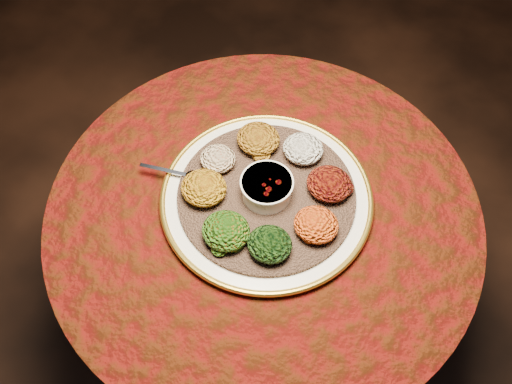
% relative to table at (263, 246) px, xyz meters
% --- Properties ---
extents(table, '(0.96, 0.96, 0.73)m').
position_rel_table_xyz_m(table, '(0.00, 0.00, 0.00)').
color(table, black).
rests_on(table, ground).
extents(platter, '(0.59, 0.59, 0.02)m').
position_rel_table_xyz_m(platter, '(-0.00, 0.02, 0.19)').
color(platter, silver).
rests_on(platter, table).
extents(injera, '(0.50, 0.50, 0.01)m').
position_rel_table_xyz_m(injera, '(-0.00, 0.02, 0.20)').
color(injera, brown).
rests_on(injera, platter).
extents(stew_bowl, '(0.11, 0.11, 0.05)m').
position_rel_table_xyz_m(stew_bowl, '(-0.00, 0.02, 0.24)').
color(stew_bowl, silver).
rests_on(stew_bowl, injera).
extents(spoon, '(0.15, 0.04, 0.01)m').
position_rel_table_xyz_m(spoon, '(-0.18, -0.01, 0.21)').
color(spoon, silver).
rests_on(spoon, injera).
extents(portion_ayib, '(0.09, 0.09, 0.04)m').
position_rel_table_xyz_m(portion_ayib, '(0.03, 0.15, 0.23)').
color(portion_ayib, silver).
rests_on(portion_ayib, injera).
extents(portion_kitfo, '(0.10, 0.09, 0.05)m').
position_rel_table_xyz_m(portion_kitfo, '(0.12, 0.09, 0.23)').
color(portion_kitfo, black).
rests_on(portion_kitfo, injera).
extents(portion_tikil, '(0.09, 0.09, 0.05)m').
position_rel_table_xyz_m(portion_tikil, '(0.13, -0.02, 0.23)').
color(portion_tikil, '#B4740F').
rests_on(portion_tikil, injera).
extents(portion_gomen, '(0.09, 0.09, 0.04)m').
position_rel_table_xyz_m(portion_gomen, '(0.06, -0.10, 0.23)').
color(portion_gomen, black).
rests_on(portion_gomen, injera).
extents(portion_mixveg, '(0.10, 0.10, 0.05)m').
position_rel_table_xyz_m(portion_mixveg, '(-0.03, -0.11, 0.23)').
color(portion_mixveg, '#AB2F0B').
rests_on(portion_mixveg, injera).
extents(portion_kik, '(0.10, 0.10, 0.05)m').
position_rel_table_xyz_m(portion_kik, '(-0.12, -0.04, 0.23)').
color(portion_kik, '#A2730E').
rests_on(portion_kik, injera).
extents(portion_timatim, '(0.08, 0.08, 0.04)m').
position_rel_table_xyz_m(portion_timatim, '(-0.13, 0.05, 0.23)').
color(portion_timatim, maroon).
rests_on(portion_timatim, injera).
extents(portion_shiro, '(0.10, 0.09, 0.05)m').
position_rel_table_xyz_m(portion_shiro, '(-0.07, 0.13, 0.23)').
color(portion_shiro, '#885C10').
rests_on(portion_shiro, injera).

